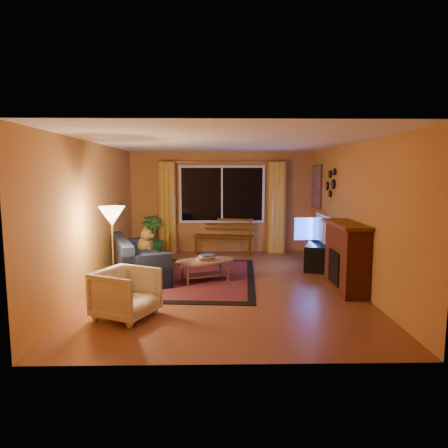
{
  "coord_description": "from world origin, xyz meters",
  "views": [
    {
      "loc": [
        -0.14,
        -6.93,
        1.98
      ],
      "look_at": [
        0.0,
        0.3,
        1.05
      ],
      "focal_mm": 32.0,
      "sensor_mm": 36.0,
      "label": 1
    }
  ],
  "objects_px": {
    "tv_console": "(318,255)",
    "floor_lamp": "(113,253)",
    "bench": "(223,245)",
    "coffee_table": "(205,271)",
    "sofa": "(139,258)",
    "armchair": "(126,291)"
  },
  "relations": [
    {
      "from": "tv_console",
      "to": "floor_lamp",
      "type": "bearing_deg",
      "value": -131.23
    },
    {
      "from": "bench",
      "to": "coffee_table",
      "type": "bearing_deg",
      "value": -86.12
    },
    {
      "from": "bench",
      "to": "sofa",
      "type": "xyz_separation_m",
      "value": [
        -1.63,
        -2.28,
        0.17
      ]
    },
    {
      "from": "sofa",
      "to": "floor_lamp",
      "type": "relative_size",
      "value": 1.31
    },
    {
      "from": "sofa",
      "to": "coffee_table",
      "type": "relative_size",
      "value": 1.75
    },
    {
      "from": "armchair",
      "to": "tv_console",
      "type": "bearing_deg",
      "value": -23.9
    },
    {
      "from": "bench",
      "to": "floor_lamp",
      "type": "height_order",
      "value": "floor_lamp"
    },
    {
      "from": "bench",
      "to": "coffee_table",
      "type": "distance_m",
      "value": 2.56
    },
    {
      "from": "sofa",
      "to": "floor_lamp",
      "type": "distance_m",
      "value": 1.31
    },
    {
      "from": "floor_lamp",
      "to": "tv_console",
      "type": "relative_size",
      "value": 1.16
    },
    {
      "from": "armchair",
      "to": "bench",
      "type": "bearing_deg",
      "value": 7.46
    },
    {
      "from": "sofa",
      "to": "tv_console",
      "type": "xyz_separation_m",
      "value": [
        3.6,
        0.83,
        -0.13
      ]
    },
    {
      "from": "sofa",
      "to": "coffee_table",
      "type": "distance_m",
      "value": 1.29
    },
    {
      "from": "sofa",
      "to": "tv_console",
      "type": "distance_m",
      "value": 3.7
    },
    {
      "from": "coffee_table",
      "to": "bench",
      "type": "bearing_deg",
      "value": 81.48
    },
    {
      "from": "floor_lamp",
      "to": "coffee_table",
      "type": "xyz_separation_m",
      "value": [
        1.4,
        1.0,
        -0.53
      ]
    },
    {
      "from": "bench",
      "to": "coffee_table",
      "type": "relative_size",
      "value": 1.31
    },
    {
      "from": "sofa",
      "to": "coffee_table",
      "type": "height_order",
      "value": "sofa"
    },
    {
      "from": "bench",
      "to": "coffee_table",
      "type": "xyz_separation_m",
      "value": [
        -0.38,
        -2.53,
        -0.02
      ]
    },
    {
      "from": "sofa",
      "to": "armchair",
      "type": "bearing_deg",
      "value": -104.06
    },
    {
      "from": "armchair",
      "to": "tv_console",
      "type": "relative_size",
      "value": 0.59
    },
    {
      "from": "floor_lamp",
      "to": "bench",
      "type": "bearing_deg",
      "value": 63.26
    }
  ]
}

